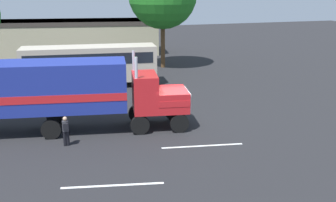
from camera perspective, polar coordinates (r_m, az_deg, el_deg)
name	(u,v)px	position (r m, az deg, el deg)	size (l,w,h in m)	color
ground_plane	(171,126)	(24.39, 0.48, -3.59)	(120.00, 120.00, 0.00)	#232326
lane_stripe_near	(202,146)	(21.52, 4.93, -6.41)	(4.40, 0.16, 0.01)	silver
lane_stripe_mid	(113,185)	(17.64, -7.88, -11.87)	(4.40, 0.16, 0.01)	silver
semi_truck	(53,90)	(23.63, -16.11, 1.52)	(14.38, 4.82, 4.50)	red
person_bystander	(66,130)	(21.85, -14.41, -4.03)	(0.34, 0.45, 1.63)	black
parked_bus	(90,62)	(34.09, -11.13, 5.45)	(11.21, 3.71, 3.40)	#BFB29E
building_backdrop	(74,36)	(51.29, -13.21, 9.09)	(21.12, 9.30, 4.12)	#B7AD8C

